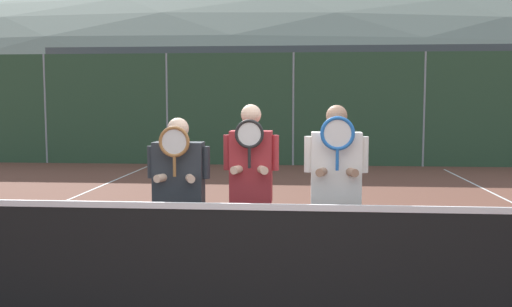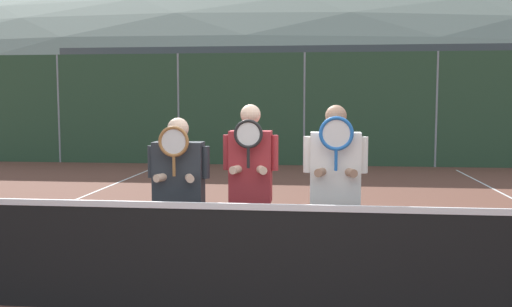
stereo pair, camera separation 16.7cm
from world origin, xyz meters
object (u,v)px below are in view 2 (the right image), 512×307
Objects in this scene: player_center_right at (335,184)px; car_far_left at (119,128)px; car_left_of_center at (258,129)px; player_leftmost at (179,187)px; player_center_left at (251,183)px; car_center at (405,130)px.

player_center_right is 14.73m from car_far_left.
player_center_right reaches higher than car_left_of_center.
player_center_right is at bearing -2.20° from player_leftmost.
player_leftmost is at bearing 177.80° from player_center_right.
player_center_left reaches higher than car_left_of_center.
player_leftmost is 14.03m from car_far_left.
player_center_left is at bearing -104.46° from car_center.
car_center reaches higher than player_leftmost.
player_center_right is (0.82, -0.08, 0.02)m from player_center_left.
player_center_left is at bearing -65.10° from car_far_left.
car_left_of_center reaches higher than player_leftmost.
car_far_left reaches higher than player_center_left.
car_far_left reaches higher than player_center_right.
car_center is (3.38, 13.09, -0.14)m from player_center_left.
car_left_of_center is at bearing 2.21° from car_far_left.
car_center is (4.74, -0.05, 0.00)m from car_left_of_center.
car_far_left is 0.96× the size of car_center.
car_center reaches higher than car_left_of_center.
car_far_left is at bearing 114.90° from player_center_left.
player_center_right is 13.42m from car_center.
car_left_of_center is at bearing 95.92° from player_center_left.
car_left_of_center is at bearing 99.37° from player_center_right.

